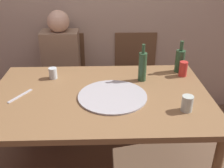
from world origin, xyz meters
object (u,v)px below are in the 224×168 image
(chair_right, at_px, (136,71))
(chair_left, at_px, (64,72))
(beer_bottle, at_px, (142,66))
(table_knife, at_px, (20,96))
(wine_bottle, at_px, (180,60))
(guest_in_sweater, at_px, (61,66))
(tumbler_far, at_px, (187,103))
(soda_can, at_px, (183,69))
(pizza_tray, at_px, (112,96))
(tumbler_near, at_px, (53,73))
(dining_table, at_px, (100,102))

(chair_right, bearing_deg, chair_left, 0.00)
(beer_bottle, relative_size, table_knife, 1.35)
(beer_bottle, bearing_deg, wine_bottle, 25.04)
(table_knife, height_order, guest_in_sweater, guest_in_sweater)
(wine_bottle, bearing_deg, tumbler_far, -100.03)
(tumbler_far, xyz_separation_m, soda_can, (0.12, 0.52, 0.01))
(pizza_tray, height_order, tumbler_far, tumbler_far)
(wine_bottle, xyz_separation_m, chair_right, (-0.29, 0.54, -0.33))
(tumbler_near, height_order, table_knife, tumbler_near)
(wine_bottle, distance_m, chair_right, 0.70)
(pizza_tray, relative_size, beer_bottle, 1.64)
(tumbler_far, bearing_deg, chair_right, 99.28)
(tumbler_near, relative_size, guest_in_sweater, 0.08)
(dining_table, distance_m, tumbler_far, 0.62)
(dining_table, bearing_deg, pizza_tray, -25.69)
(wine_bottle, relative_size, guest_in_sweater, 0.23)
(tumbler_near, bearing_deg, chair_right, 40.32)
(soda_can, bearing_deg, tumbler_near, -179.33)
(wine_bottle, distance_m, guest_in_sweater, 1.15)
(pizza_tray, distance_m, chair_right, 1.02)
(chair_right, bearing_deg, wine_bottle, 118.78)
(wine_bottle, distance_m, soda_can, 0.09)
(chair_left, bearing_deg, pizza_tray, 116.90)
(wine_bottle, xyz_separation_m, chair_left, (-1.06, 0.54, -0.33))
(soda_can, bearing_deg, pizza_tray, -150.60)
(chair_left, bearing_deg, soda_can, 149.80)
(table_knife, relative_size, guest_in_sweater, 0.19)
(pizza_tray, distance_m, chair_left, 1.09)
(table_knife, relative_size, chair_right, 0.24)
(wine_bottle, xyz_separation_m, table_knife, (-1.23, -0.39, -0.10))
(dining_table, xyz_separation_m, wine_bottle, (0.67, 0.37, 0.17))
(dining_table, bearing_deg, wine_bottle, 29.14)
(chair_left, bearing_deg, beer_bottle, 136.26)
(wine_bottle, distance_m, beer_bottle, 0.37)
(soda_can, relative_size, guest_in_sweater, 0.10)
(table_knife, relative_size, chair_left, 0.24)
(tumbler_near, bearing_deg, table_knife, -122.84)
(beer_bottle, relative_size, chair_left, 0.33)
(chair_right, bearing_deg, beer_bottle, 86.65)
(beer_bottle, distance_m, tumbler_far, 0.51)
(dining_table, bearing_deg, tumbler_near, 143.83)
(tumbler_near, xyz_separation_m, soda_can, (1.05, 0.01, 0.02))
(pizza_tray, distance_m, tumbler_near, 0.56)
(table_knife, bearing_deg, chair_left, 20.42)
(wine_bottle, bearing_deg, dining_table, -150.86)
(soda_can, xyz_separation_m, table_knife, (-1.24, -0.30, -0.06))
(soda_can, xyz_separation_m, guest_in_sweater, (-1.07, 0.47, -0.17))
(tumbler_near, relative_size, tumbler_far, 0.84)
(wine_bottle, bearing_deg, guest_in_sweater, 160.03)
(wine_bottle, height_order, chair_right, wine_bottle)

